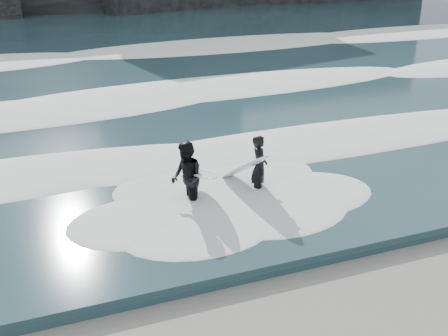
% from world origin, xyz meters
% --- Properties ---
extents(sea, '(90.00, 52.00, 0.30)m').
position_xyz_m(sea, '(0.00, 29.00, 0.15)').
color(sea, '#223C45').
rests_on(sea, ground).
extents(foam_near, '(60.00, 3.20, 0.20)m').
position_xyz_m(foam_near, '(0.00, 9.00, 0.40)').
color(foam_near, white).
rests_on(foam_near, sea).
extents(foam_mid, '(60.00, 4.00, 0.24)m').
position_xyz_m(foam_mid, '(0.00, 16.00, 0.42)').
color(foam_mid, white).
rests_on(foam_mid, sea).
extents(foam_far, '(60.00, 4.80, 0.30)m').
position_xyz_m(foam_far, '(0.00, 25.00, 0.45)').
color(foam_far, white).
rests_on(foam_far, sea).
extents(surfer_left, '(1.18, 2.02, 1.69)m').
position_xyz_m(surfer_left, '(0.95, 6.48, 0.86)').
color(surfer_left, black).
rests_on(surfer_left, ground).
extents(surfer_right, '(1.12, 2.01, 1.82)m').
position_xyz_m(surfer_right, '(-0.89, 6.33, 0.91)').
color(surfer_right, black).
rests_on(surfer_right, ground).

